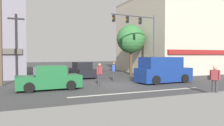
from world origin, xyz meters
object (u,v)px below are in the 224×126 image
at_px(utility_pole_near_left, 0,32).
at_px(sedan_crossing_rightbound, 82,71).
at_px(sedan_approaching_near, 49,79).
at_px(street_tree, 131,39).
at_px(van_crossing_leftbound, 163,71).
at_px(traffic_light_mast, 143,34).
at_px(pedestrian_foreground_with_bag, 214,78).
at_px(pedestrian_far_side, 100,73).
at_px(pedestrian_mid_crossing, 114,70).
at_px(utility_pole_far_right, 149,37).

bearing_deg(utility_pole_near_left, sedan_crossing_rightbound, 25.75).
bearing_deg(utility_pole_near_left, sedan_approaching_near, -47.70).
distance_m(street_tree, sedan_approaching_near, 13.03).
bearing_deg(sedan_approaching_near, van_crossing_leftbound, -0.08).
distance_m(traffic_light_mast, sedan_approaching_near, 10.53).
bearing_deg(utility_pole_near_left, street_tree, 17.46).
bearing_deg(sedan_approaching_near, pedestrian_foreground_with_bag, -34.91).
xyz_separation_m(street_tree, utility_pole_near_left, (-13.14, -4.13, -0.11)).
height_order(street_tree, sedan_crossing_rightbound, street_tree).
height_order(street_tree, pedestrian_far_side, street_tree).
bearing_deg(pedestrian_mid_crossing, sedan_approaching_near, -156.93).
bearing_deg(van_crossing_leftbound, pedestrian_far_side, 177.02).
xyz_separation_m(van_crossing_leftbound, sedan_crossing_rightbound, (-4.95, 6.74, -0.29)).
relative_size(traffic_light_mast, pedestrian_foreground_with_bag, 3.71).
bearing_deg(street_tree, sedan_approaching_near, -143.78).
bearing_deg(utility_pole_far_right, utility_pole_near_left, -161.96).
xyz_separation_m(traffic_light_mast, pedestrian_mid_crossing, (-3.53, -0.93, -3.35)).
height_order(utility_pole_near_left, sedan_approaching_near, utility_pole_near_left).
relative_size(utility_pole_near_left, pedestrian_mid_crossing, 4.62).
bearing_deg(van_crossing_leftbound, street_tree, 81.80).
bearing_deg(pedestrian_foreground_with_bag, traffic_light_mast, 83.91).
xyz_separation_m(utility_pole_far_right, pedestrian_far_side, (-9.71, -8.35, -3.62)).
bearing_deg(van_crossing_leftbound, utility_pole_near_left, 164.68).
distance_m(street_tree, pedestrian_far_side, 10.18).
distance_m(utility_pole_near_left, pedestrian_mid_crossing, 9.32).
bearing_deg(traffic_light_mast, sedan_crossing_rightbound, 147.11).
height_order(utility_pole_near_left, pedestrian_mid_crossing, utility_pole_near_left).
xyz_separation_m(sedan_approaching_near, pedestrian_mid_crossing, (5.77, 2.46, 0.24)).
relative_size(traffic_light_mast, pedestrian_mid_crossing, 3.71).
bearing_deg(utility_pole_near_left, utility_pole_far_right, 18.04).
relative_size(traffic_light_mast, pedestrian_far_side, 3.71).
height_order(street_tree, utility_pole_far_right, utility_pole_far_right).
height_order(van_crossing_leftbound, pedestrian_foreground_with_bag, van_crossing_leftbound).
bearing_deg(sedan_approaching_near, sedan_crossing_rightbound, 58.51).
bearing_deg(pedestrian_mid_crossing, utility_pole_far_right, 39.10).
bearing_deg(sedan_crossing_rightbound, pedestrian_mid_crossing, -68.97).
bearing_deg(utility_pole_far_right, sedan_approaching_near, -147.15).
bearing_deg(pedestrian_far_side, street_tree, 47.74).
height_order(sedan_crossing_rightbound, pedestrian_mid_crossing, pedestrian_mid_crossing).
xyz_separation_m(traffic_light_mast, pedestrian_far_side, (-5.66, -3.11, -3.35)).
relative_size(utility_pole_near_left, utility_pole_far_right, 0.87).
bearing_deg(street_tree, traffic_light_mast, -101.78).
bearing_deg(pedestrian_foreground_with_bag, street_tree, 82.15).
height_order(utility_pole_far_right, pedestrian_foreground_with_bag, utility_pole_far_right).
xyz_separation_m(utility_pole_near_left, pedestrian_mid_crossing, (8.77, -0.84, -3.06)).
height_order(sedan_approaching_near, pedestrian_foreground_with_bag, pedestrian_foreground_with_bag).
xyz_separation_m(sedan_crossing_rightbound, pedestrian_mid_crossing, (1.64, -4.27, 0.24)).
height_order(sedan_crossing_rightbound, pedestrian_foreground_with_bag, pedestrian_foreground_with_bag).
bearing_deg(sedan_approaching_near, utility_pole_near_left, 132.30).
bearing_deg(pedestrian_far_side, pedestrian_mid_crossing, 45.76).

